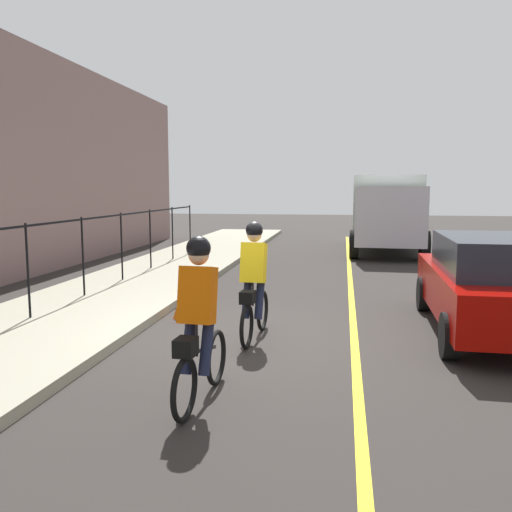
{
  "coord_description": "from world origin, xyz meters",
  "views": [
    {
      "loc": [
        -8.13,
        -1.39,
        2.32
      ],
      "look_at": [
        2.2,
        0.28,
        1.0
      ],
      "focal_mm": 37.76,
      "sensor_mm": 36.0,
      "label": 1
    }
  ],
  "objects_px": {
    "cyclist_lead": "(254,282)",
    "traffic_cone_near": "(183,303)",
    "box_truck_background": "(387,209)",
    "patrol_sedan": "(492,283)",
    "cyclist_follow": "(199,322)"
  },
  "relations": [
    {
      "from": "cyclist_lead",
      "to": "traffic_cone_near",
      "type": "height_order",
      "value": "cyclist_lead"
    },
    {
      "from": "cyclist_follow",
      "to": "traffic_cone_near",
      "type": "height_order",
      "value": "cyclist_follow"
    },
    {
      "from": "cyclist_follow",
      "to": "traffic_cone_near",
      "type": "distance_m",
      "value": 4.0
    },
    {
      "from": "cyclist_lead",
      "to": "patrol_sedan",
      "type": "height_order",
      "value": "cyclist_lead"
    },
    {
      "from": "cyclist_lead",
      "to": "traffic_cone_near",
      "type": "distance_m",
      "value": 2.01
    },
    {
      "from": "patrol_sedan",
      "to": "cyclist_lead",
      "type": "bearing_deg",
      "value": 106.08
    },
    {
      "from": "cyclist_lead",
      "to": "traffic_cone_near",
      "type": "bearing_deg",
      "value": 55.38
    },
    {
      "from": "traffic_cone_near",
      "to": "cyclist_lead",
      "type": "bearing_deg",
      "value": -128.7
    },
    {
      "from": "cyclist_follow",
      "to": "box_truck_background",
      "type": "height_order",
      "value": "box_truck_background"
    },
    {
      "from": "traffic_cone_near",
      "to": "box_truck_background",
      "type": "bearing_deg",
      "value": -21.22
    },
    {
      "from": "cyclist_lead",
      "to": "cyclist_follow",
      "type": "distance_m",
      "value": 2.53
    },
    {
      "from": "box_truck_background",
      "to": "traffic_cone_near",
      "type": "bearing_deg",
      "value": -18.98
    },
    {
      "from": "cyclist_lead",
      "to": "box_truck_background",
      "type": "distance_m",
      "value": 12.9
    },
    {
      "from": "cyclist_lead",
      "to": "patrol_sedan",
      "type": "bearing_deg",
      "value": -71.39
    },
    {
      "from": "cyclist_follow",
      "to": "cyclist_lead",
      "type": "bearing_deg",
      "value": 0.1
    }
  ]
}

